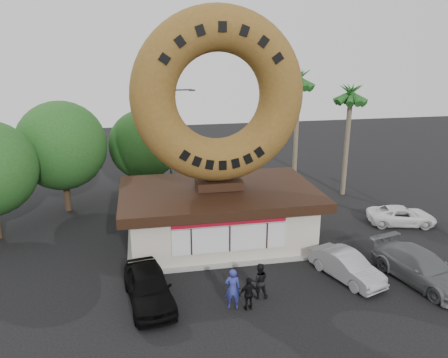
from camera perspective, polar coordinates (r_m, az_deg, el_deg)
ground at (r=21.05m, az=2.40°, el=-14.97°), size 90.00×90.00×0.00m
donut_shop at (r=25.48m, az=-0.66°, el=-4.51°), size 11.20×7.20×3.80m
giant_donut at (r=23.83m, az=-0.73°, el=10.73°), size 9.42×2.40×9.42m
tree_west at (r=31.44m, az=-20.46°, el=4.09°), size 6.00×6.00×7.65m
tree_mid at (r=33.09m, az=-10.39°, el=4.41°), size 5.20×5.20×6.63m
palm_near at (r=33.54m, az=9.71°, el=12.23°), size 2.60×2.60×9.75m
palm_far at (r=33.68m, az=16.21°, el=10.23°), size 2.60×2.60×8.75m
street_lamp at (r=34.05m, az=-6.84°, el=5.73°), size 2.11×0.20×8.00m
person_left at (r=19.70m, az=1.14°, el=-14.14°), size 0.78×0.59×1.92m
person_center at (r=20.54m, az=4.64°, el=-13.10°), size 0.91×0.76×1.71m
person_right at (r=19.73m, az=3.28°, el=-14.74°), size 0.94×0.46×1.55m
car_black at (r=20.44m, az=-9.82°, el=-13.70°), size 2.53×4.88×1.59m
car_silver at (r=22.88m, az=15.72°, el=-10.87°), size 2.72×4.35×1.35m
car_grey at (r=23.80m, az=24.34°, el=-10.46°), size 3.34×5.64×1.53m
car_white at (r=30.52m, az=22.18°, el=-4.46°), size 4.60×2.93×1.18m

